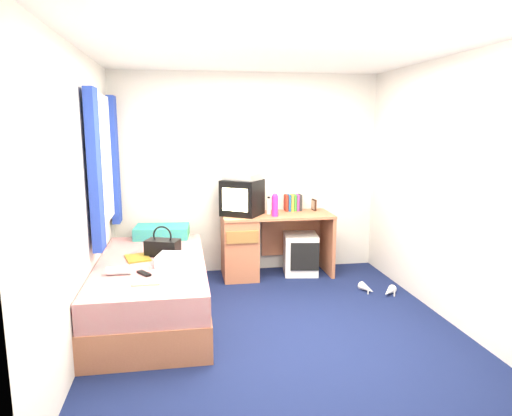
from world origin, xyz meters
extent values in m
plane|color=#0C1438|center=(0.00, 0.00, 0.00)|extent=(3.40, 3.40, 0.00)
plane|color=white|center=(0.00, 0.00, 2.40)|extent=(3.40, 3.40, 0.00)
plane|color=silver|center=(0.00, 1.70, 1.20)|extent=(3.20, 0.00, 3.20)
plane|color=silver|center=(0.00, -1.70, 1.20)|extent=(3.20, 0.00, 3.20)
plane|color=silver|center=(-1.60, 0.00, 1.20)|extent=(0.00, 3.40, 3.40)
plane|color=silver|center=(1.60, 0.00, 1.20)|extent=(0.00, 3.40, 3.40)
cube|color=#B56D4B|center=(-1.10, 0.42, 0.15)|extent=(1.00, 2.00, 0.30)
cube|color=olive|center=(-0.60, 0.02, 0.16)|extent=(0.02, 0.70, 0.18)
cube|color=silver|center=(-1.10, 0.42, 0.42)|extent=(0.98, 1.98, 0.24)
cube|color=#1858A1|center=(-1.03, 1.34, 0.60)|extent=(0.62, 0.42, 0.13)
cube|color=#B56D4B|center=(0.31, 1.42, 0.73)|extent=(1.30, 0.55, 0.03)
cube|color=#B56D4B|center=(-0.14, 1.42, 0.36)|extent=(0.40, 0.52, 0.72)
cube|color=#B56D4B|center=(0.94, 1.42, 0.36)|extent=(0.04, 0.52, 0.72)
cube|color=#B56D4B|center=(0.56, 1.67, 0.45)|extent=(0.78, 0.03, 0.55)
cube|color=white|center=(0.60, 1.43, 0.25)|extent=(0.45, 0.45, 0.49)
cube|color=black|center=(-0.11, 1.44, 0.96)|extent=(0.56, 0.55, 0.41)
cube|color=beige|center=(-0.21, 1.28, 0.96)|extent=(0.27, 0.18, 0.26)
cube|color=#B4B4B6|center=(-0.11, 1.44, 1.20)|extent=(0.47, 0.46, 0.07)
cube|color=maroon|center=(0.46, 1.60, 0.85)|extent=(0.03, 0.13, 0.20)
cube|color=navy|center=(0.49, 1.60, 0.85)|extent=(0.03, 0.13, 0.20)
cube|color=gold|center=(0.53, 1.60, 0.85)|extent=(0.03, 0.13, 0.20)
cube|color=#337F33|center=(0.56, 1.60, 0.85)|extent=(0.03, 0.13, 0.20)
cube|color=#7F337F|center=(0.60, 1.60, 0.85)|extent=(0.03, 0.13, 0.20)
cube|color=#262626|center=(0.63, 1.60, 0.85)|extent=(0.03, 0.13, 0.20)
cube|color=black|center=(0.80, 1.57, 0.82)|extent=(0.03, 0.12, 0.14)
cylinder|color=#EE218D|center=(0.25, 1.29, 0.87)|extent=(0.08, 0.08, 0.24)
cylinder|color=white|center=(0.21, 1.44, 0.84)|extent=(0.05, 0.05, 0.19)
cube|color=black|center=(-1.00, 0.60, 0.62)|extent=(0.36, 0.28, 0.16)
torus|color=black|center=(-1.00, 0.60, 0.74)|extent=(0.19, 0.08, 0.19)
cube|color=white|center=(-0.88, 0.26, 0.59)|extent=(0.36, 0.32, 0.10)
cube|color=yellow|center=(-1.23, 0.53, 0.55)|extent=(0.27, 0.32, 0.01)
cylinder|color=silver|center=(-1.34, 0.07, 0.58)|extent=(0.20, 0.07, 0.07)
cube|color=orange|center=(-1.10, -0.22, 0.55)|extent=(0.22, 0.06, 0.01)
cube|color=black|center=(-1.13, 0.04, 0.55)|extent=(0.13, 0.16, 0.02)
cube|color=silver|center=(-1.58, 0.90, 1.45)|extent=(0.02, 0.90, 1.10)
cube|color=white|center=(-1.57, 0.90, 2.04)|extent=(0.06, 1.06, 0.08)
cube|color=white|center=(-1.57, 0.90, 0.86)|extent=(0.06, 1.06, 0.08)
cube|color=navy|center=(-1.53, 0.31, 1.40)|extent=(0.08, 0.24, 1.40)
cube|color=navy|center=(-1.53, 1.49, 1.40)|extent=(0.08, 0.24, 1.40)
cone|color=white|center=(1.16, 0.68, 0.04)|extent=(0.14, 0.23, 0.09)
cone|color=white|center=(1.35, 0.56, 0.04)|extent=(0.22, 0.22, 0.09)
camera|label=1|loc=(-0.80, -3.76, 1.79)|focal=32.00mm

